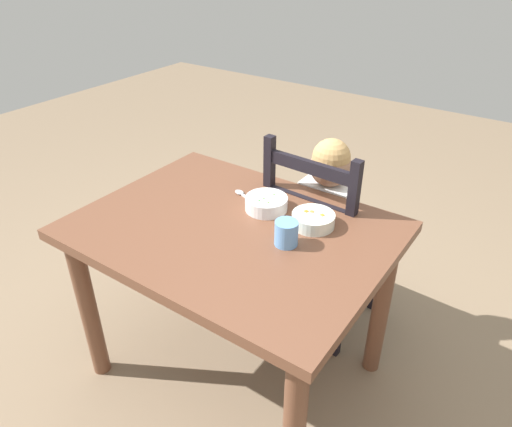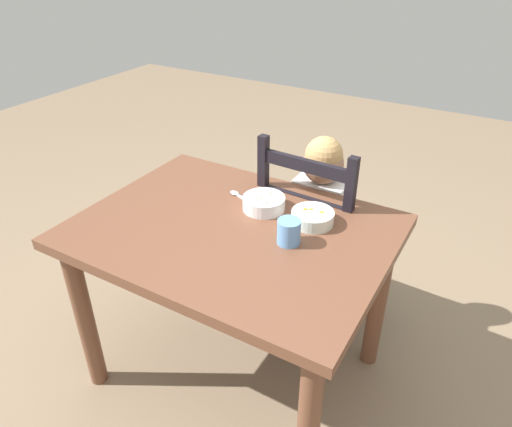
% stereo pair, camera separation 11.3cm
% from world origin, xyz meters
% --- Properties ---
extents(ground_plane, '(8.00, 8.00, 0.00)m').
position_xyz_m(ground_plane, '(0.00, 0.00, 0.00)').
color(ground_plane, '#836D54').
extents(dining_table, '(1.10, 0.83, 0.73)m').
position_xyz_m(dining_table, '(0.00, 0.00, 0.61)').
color(dining_table, brown).
rests_on(dining_table, ground).
extents(dining_chair, '(0.44, 0.44, 0.95)m').
position_xyz_m(dining_chair, '(0.13, 0.46, 0.45)').
color(dining_chair, black).
rests_on(dining_chair, ground).
extents(child_figure, '(0.32, 0.31, 0.93)m').
position_xyz_m(child_figure, '(0.13, 0.46, 0.61)').
color(child_figure, white).
rests_on(child_figure, ground).
extents(bowl_of_peas, '(0.16, 0.16, 0.05)m').
position_xyz_m(bowl_of_peas, '(0.03, 0.17, 0.76)').
color(bowl_of_peas, white).
rests_on(bowl_of_peas, dining_table).
extents(bowl_of_carrots, '(0.15, 0.15, 0.05)m').
position_xyz_m(bowl_of_carrots, '(0.23, 0.17, 0.76)').
color(bowl_of_carrots, white).
rests_on(bowl_of_carrots, dining_table).
extents(spoon, '(0.14, 0.06, 0.01)m').
position_xyz_m(spoon, '(-0.11, 0.20, 0.74)').
color(spoon, silver).
rests_on(spoon, dining_table).
extents(drinking_cup, '(0.08, 0.08, 0.09)m').
position_xyz_m(drinking_cup, '(0.22, 0.01, 0.78)').
color(drinking_cup, '#65A1E4').
rests_on(drinking_cup, dining_table).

